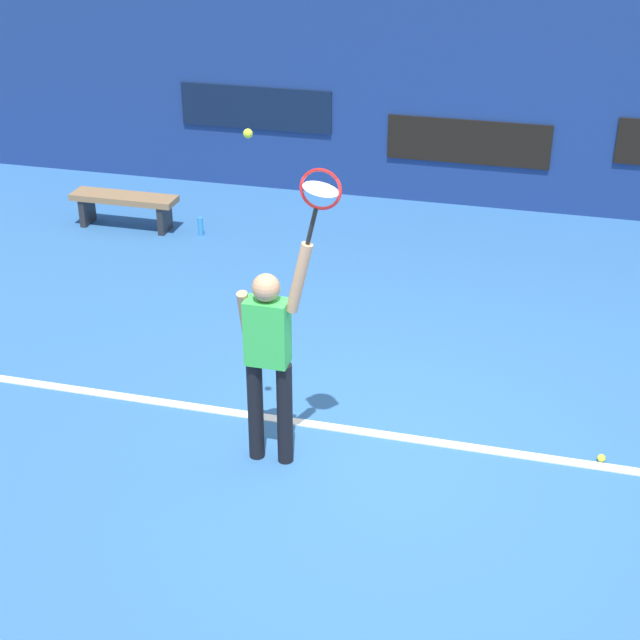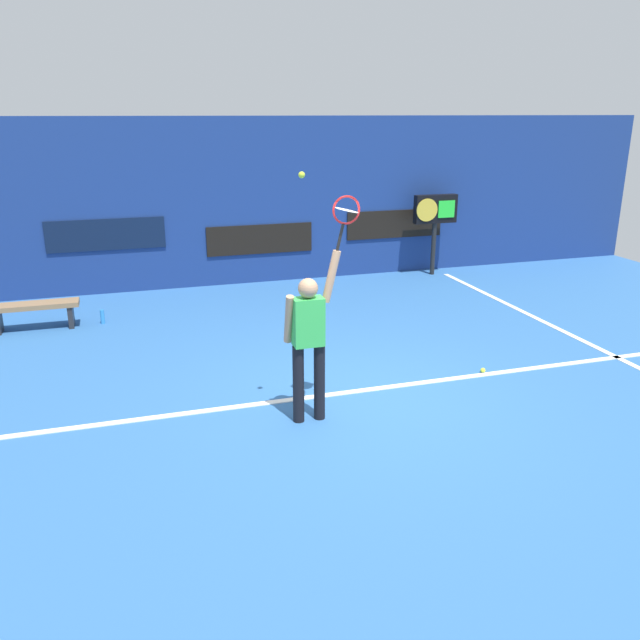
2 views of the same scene
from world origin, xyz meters
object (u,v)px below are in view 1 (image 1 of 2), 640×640
tennis_racket (320,194)px  water_bottle (201,226)px  tennis_player (269,352)px  spare_ball (601,458)px  tennis_ball (248,133)px  court_bench (124,203)px

tennis_racket → water_bottle: size_ratio=2.61×
tennis_player → tennis_racket: size_ratio=3.17×
spare_ball → tennis_racket: bearing=-163.9°
tennis_racket → tennis_ball: size_ratio=9.20×
court_bench → tennis_ball: bearing=-53.9°
tennis_ball → spare_ball: tennis_ball is taller
water_bottle → tennis_ball: bearing=-63.5°
court_bench → tennis_racket: bearing=-49.5°
tennis_player → tennis_racket: (0.42, -0.00, 1.36)m
spare_ball → court_bench: bearing=147.9°
tennis_racket → water_bottle: 5.70m
tennis_racket → court_bench: (-3.79, 4.45, -2.04)m
tennis_racket → tennis_ball: 0.66m
tennis_racket → tennis_ball: (-0.50, -0.07, 0.42)m
tennis_racket → spare_ball: tennis_racket is taller
tennis_player → court_bench: (-3.38, 4.44, -0.67)m
tennis_player → court_bench: bearing=127.2°
water_bottle → court_bench: bearing=180.0°
tennis_player → spare_ball: 2.92m
tennis_ball → court_bench: bearing=126.1°
court_bench → water_bottle: size_ratio=5.83×
tennis_ball → court_bench: 6.10m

